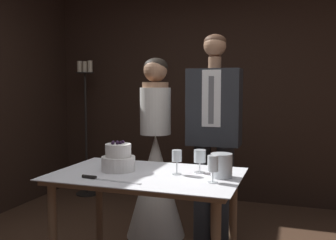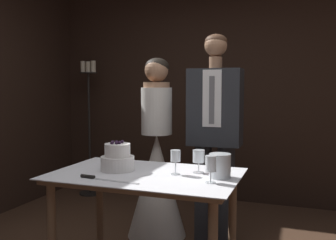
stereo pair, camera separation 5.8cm
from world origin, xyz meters
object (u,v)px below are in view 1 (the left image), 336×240
object	(u,v)px
wine_glass_near	(177,157)
hurricane_candle	(221,166)
cake_table	(147,189)
cake_knife	(99,178)
candle_stand	(86,126)
bride	(156,171)
groom	(214,129)
tiered_cake	(118,159)
wine_glass_far	(200,157)
wine_glass_middle	(213,165)

from	to	relation	value
wine_glass_near	hurricane_candle	xyz separation A→B (m)	(0.30, 0.01, -0.04)
cake_table	cake_knife	bearing A→B (deg)	-130.22
cake_knife	candle_stand	size ratio (longest dim) A/B	0.24
hurricane_candle	bride	bearing A→B (deg)	132.45
groom	candle_stand	size ratio (longest dim) A/B	1.07
cake_table	tiered_cake	xyz separation A→B (m)	(-0.22, 0.02, 0.19)
cake_table	tiered_cake	size ratio (longest dim) A/B	5.35
wine_glass_far	tiered_cake	bearing A→B (deg)	-168.04
cake_table	bride	distance (m)	0.93
cake_table	bride	bearing A→B (deg)	107.00
cake_knife	groom	bearing A→B (deg)	71.46
wine_glass_middle	wine_glass_near	bearing A→B (deg)	153.26
bride	groom	world-z (taller)	groom
wine_glass_near	hurricane_candle	bearing A→B (deg)	2.04
candle_stand	cake_knife	bearing A→B (deg)	-57.07
tiered_cake	wine_glass_middle	bearing A→B (deg)	-9.56
wine_glass_middle	candle_stand	bearing A→B (deg)	136.38
groom	candle_stand	world-z (taller)	groom
cake_knife	bride	xyz separation A→B (m)	(-0.06, 1.14, -0.20)
cake_table	wine_glass_middle	world-z (taller)	wine_glass_middle
hurricane_candle	wine_glass_middle	bearing A→B (deg)	-99.87
tiered_cake	wine_glass_far	size ratio (longest dim) A/B	1.50
cake_table	wine_glass_far	size ratio (longest dim) A/B	8.00
cake_table	candle_stand	distance (m)	2.45
wine_glass_near	hurricane_candle	size ratio (longest dim) A/B	1.06
wine_glass_far	wine_glass_near	bearing A→B (deg)	-143.84
wine_glass_middle	wine_glass_far	world-z (taller)	wine_glass_middle
wine_glass_middle	candle_stand	distance (m)	2.84
wine_glass_far	hurricane_candle	bearing A→B (deg)	-27.75
candle_stand	cake_table	bearing A→B (deg)	-49.57
tiered_cake	wine_glass_middle	world-z (taller)	tiered_cake
tiered_cake	candle_stand	world-z (taller)	candle_stand
wine_glass_far	hurricane_candle	distance (m)	0.19
cake_table	hurricane_candle	size ratio (longest dim) A/B	8.09
tiered_cake	wine_glass_near	bearing A→B (deg)	2.75
candle_stand	wine_glass_far	bearing A→B (deg)	-42.00
tiered_cake	groom	size ratio (longest dim) A/B	0.13
cake_table	wine_glass_far	bearing A→B (deg)	22.31
hurricane_candle	bride	world-z (taller)	bride
wine_glass_middle	bride	bearing A→B (deg)	126.96
cake_knife	wine_glass_middle	world-z (taller)	wine_glass_middle
tiered_cake	wine_glass_far	world-z (taller)	tiered_cake
tiered_cake	cake_table	bearing A→B (deg)	-5.00
groom	candle_stand	distance (m)	2.10
wine_glass_far	bride	bearing A→B (deg)	128.72
bride	cake_knife	bearing A→B (deg)	-87.23
wine_glass_far	cake_table	bearing A→B (deg)	-157.69
tiered_cake	cake_knife	bearing A→B (deg)	-89.15
cake_table	hurricane_candle	bearing A→B (deg)	5.76
tiered_cake	wine_glass_near	xyz separation A→B (m)	(0.42, 0.02, 0.03)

